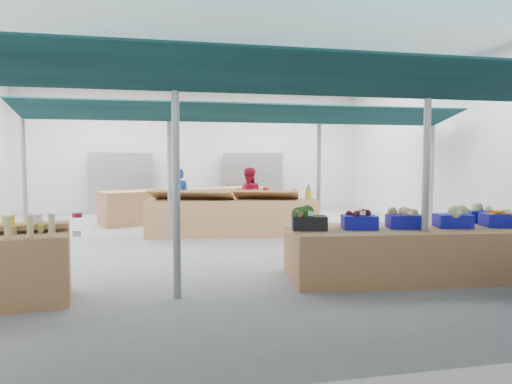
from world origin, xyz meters
TOP-DOWN VIEW (x-y plane):
  - floor at (0.00, 0.00)m, footprint 13.00×13.00m
  - hall at (0.00, 1.44)m, footprint 13.00×13.00m
  - pole_grid at (0.75, -1.75)m, footprint 10.00×4.60m
  - awnings at (0.75, -1.75)m, footprint 9.50×7.08m
  - back_shelving_left at (-2.50, 6.00)m, footprint 2.00×0.50m
  - back_shelving_right at (2.00, 6.00)m, footprint 2.00×0.50m
  - veg_counter at (2.60, -3.67)m, footprint 4.01×1.70m
  - fruit_counter at (0.44, 0.73)m, footprint 4.06×1.53m
  - far_counter at (-0.38, 3.79)m, footprint 5.13×2.88m
  - vendor_left at (-0.76, 1.83)m, footprint 0.63×0.46m
  - vendor_right at (1.04, 1.83)m, footprint 0.85×0.71m
  - crate_broccoli at (0.94, -3.49)m, footprint 0.56×0.45m
  - crate_beets at (1.69, -3.57)m, footprint 0.56×0.45m
  - crate_celeriac at (2.39, -3.65)m, footprint 0.56×0.45m
  - crate_cabbage at (3.14, -3.73)m, footprint 0.56×0.45m
  - crate_carrots at (3.89, -3.81)m, footprint 0.56×0.45m
  - sparrow at (0.75, -3.61)m, footprint 0.12×0.09m
  - pole_ribbon at (-2.20, -3.97)m, footprint 0.12×0.12m
  - apple_heap_yellow at (-0.51, 0.77)m, footprint 2.02×1.24m
  - apple_heap_red at (1.22, 0.51)m, footprint 1.64×1.12m
  - pineapple at (2.20, 0.36)m, footprint 0.14×0.14m
  - crate_extra at (3.94, -3.32)m, footprint 0.56×0.45m

SIDE VIEW (x-z plane):
  - floor at x=0.00m, z-range 0.00..0.00m
  - veg_counter at x=2.60m, z-range 0.00..0.76m
  - fruit_counter at x=0.44m, z-range 0.00..0.85m
  - far_counter at x=-0.38m, z-range 0.00..0.92m
  - vendor_left at x=-0.76m, z-range 0.00..1.59m
  - vendor_right at x=1.04m, z-range 0.00..1.59m
  - crate_carrots at x=3.89m, z-range 0.72..1.01m
  - crate_beets at x=1.69m, z-range 0.74..1.03m
  - crate_celeriac at x=2.39m, z-range 0.74..1.06m
  - crate_extra at x=3.94m, z-range 0.74..1.06m
  - crate_broccoli at x=0.94m, z-range 0.74..1.09m
  - crate_cabbage at x=3.14m, z-range 0.74..1.09m
  - back_shelving_left at x=-2.50m, z-range 0.00..2.00m
  - back_shelving_right at x=2.00m, z-range 0.00..2.00m
  - sparrow at x=0.75m, z-range 0.95..1.06m
  - apple_heap_yellow at x=-0.51m, z-range 0.88..1.15m
  - apple_heap_red at x=1.22m, z-range 0.88..1.15m
  - pineapple at x=2.20m, z-range 0.84..1.23m
  - pole_ribbon at x=-2.20m, z-range 0.94..1.22m
  - pole_grid at x=0.75m, z-range 0.31..3.31m
  - hall at x=0.00m, z-range -3.85..9.15m
  - awnings at x=0.75m, z-range 2.63..2.93m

